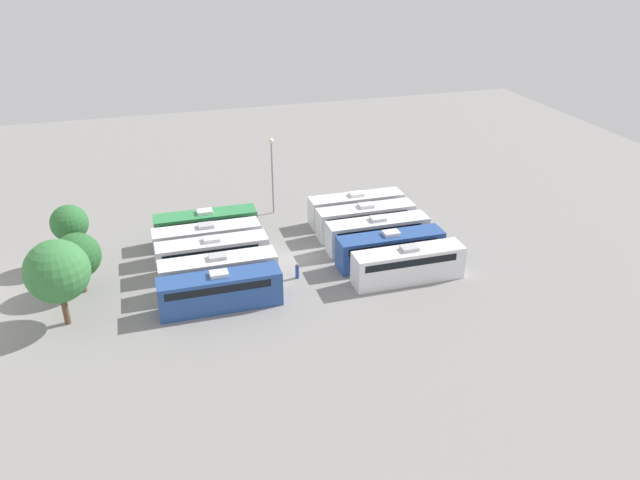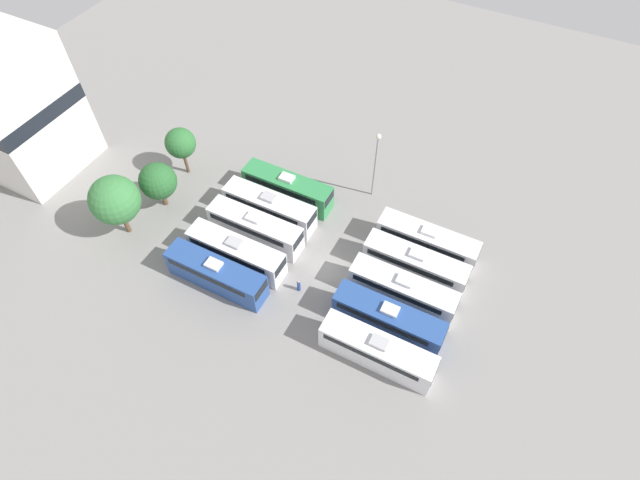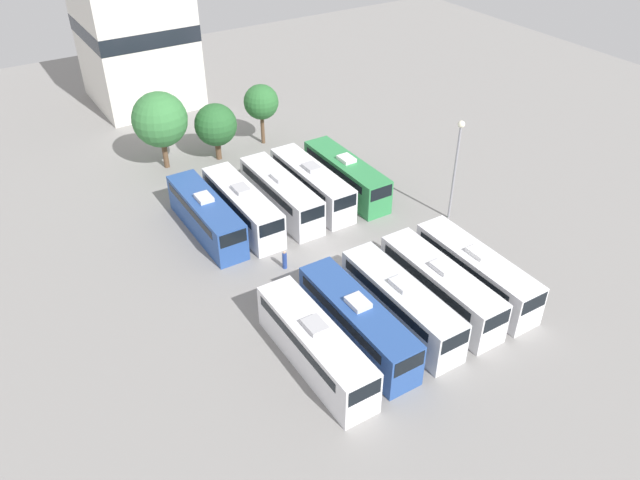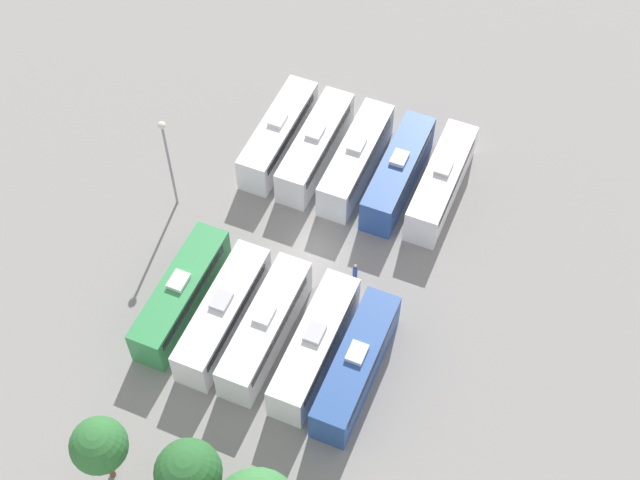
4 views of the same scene
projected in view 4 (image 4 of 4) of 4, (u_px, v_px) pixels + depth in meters
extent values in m
plane|color=gray|center=(315.00, 250.00, 68.89)|extent=(122.84, 122.84, 0.00)
cube|color=white|center=(441.00, 183.00, 70.82)|extent=(2.57, 10.83, 3.25)
cube|color=black|center=(441.00, 178.00, 69.93)|extent=(2.61, 9.21, 0.72)
cube|color=black|center=(463.00, 129.00, 73.05)|extent=(2.26, 0.08, 1.14)
cube|color=#B2B2B7|center=(444.00, 168.00, 69.37)|extent=(1.20, 1.60, 0.35)
cube|color=#284C93|center=(398.00, 173.00, 71.42)|extent=(2.57, 10.83, 3.25)
cube|color=black|center=(398.00, 168.00, 70.53)|extent=(2.61, 9.21, 0.72)
cube|color=black|center=(421.00, 120.00, 73.65)|extent=(2.26, 0.08, 1.14)
cube|color=silver|center=(399.00, 158.00, 69.97)|extent=(1.20, 1.60, 0.35)
cube|color=silver|center=(356.00, 160.00, 72.27)|extent=(2.57, 10.83, 3.25)
cube|color=black|center=(355.00, 154.00, 71.38)|extent=(2.61, 9.21, 0.72)
cube|color=black|center=(380.00, 108.00, 74.50)|extent=(2.26, 0.08, 1.14)
cube|color=silver|center=(357.00, 145.00, 70.82)|extent=(1.20, 1.60, 0.35)
cube|color=silver|center=(316.00, 147.00, 73.08)|extent=(2.57, 10.83, 3.25)
cube|color=black|center=(314.00, 142.00, 72.19)|extent=(2.61, 9.21, 0.72)
cube|color=black|center=(340.00, 96.00, 75.31)|extent=(2.26, 0.08, 1.14)
cube|color=silver|center=(315.00, 132.00, 71.63)|extent=(1.20, 1.60, 0.35)
cube|color=white|center=(279.00, 135.00, 73.90)|extent=(2.57, 10.83, 3.25)
cube|color=black|center=(277.00, 129.00, 73.01)|extent=(2.61, 9.21, 0.72)
cube|color=black|center=(304.00, 85.00, 76.13)|extent=(2.26, 0.08, 1.14)
cube|color=white|center=(278.00, 120.00, 72.45)|extent=(1.20, 1.60, 0.35)
cube|color=#284C93|center=(356.00, 366.00, 61.07)|extent=(2.57, 10.83, 3.25)
cube|color=black|center=(355.00, 362.00, 60.18)|extent=(2.61, 9.21, 0.72)
cube|color=black|center=(384.00, 297.00, 63.30)|extent=(2.26, 0.08, 1.14)
cube|color=silver|center=(357.00, 353.00, 59.62)|extent=(1.20, 1.60, 0.35)
cube|color=white|center=(315.00, 346.00, 61.98)|extent=(2.57, 10.83, 3.25)
cube|color=black|center=(313.00, 343.00, 61.09)|extent=(2.61, 9.21, 0.72)
cube|color=black|center=(344.00, 279.00, 64.21)|extent=(2.26, 0.08, 1.14)
cube|color=#B2B2B7|center=(315.00, 333.00, 60.53)|extent=(1.20, 1.60, 0.35)
cube|color=silver|center=(265.00, 328.00, 62.84)|extent=(2.57, 10.83, 3.25)
cube|color=black|center=(263.00, 324.00, 61.95)|extent=(2.61, 9.21, 0.72)
cube|color=black|center=(296.00, 263.00, 65.07)|extent=(2.26, 0.08, 1.14)
cube|color=silver|center=(264.00, 315.00, 61.39)|extent=(1.20, 1.60, 0.35)
cube|color=white|center=(223.00, 314.00, 63.52)|extent=(2.57, 10.83, 3.25)
cube|color=black|center=(221.00, 310.00, 62.64)|extent=(2.61, 9.21, 0.72)
cube|color=black|center=(255.00, 250.00, 65.76)|extent=(2.26, 0.08, 1.14)
cube|color=#B2B2B7|center=(221.00, 301.00, 62.07)|extent=(1.20, 1.60, 0.35)
cube|color=#338C4C|center=(182.00, 295.00, 64.51)|extent=(2.57, 10.83, 3.25)
cube|color=black|center=(178.00, 291.00, 63.62)|extent=(2.61, 9.21, 0.72)
cube|color=black|center=(214.00, 232.00, 66.74)|extent=(2.26, 0.08, 1.14)
cube|color=white|center=(178.00, 281.00, 63.06)|extent=(1.20, 1.60, 0.35)
cylinder|color=navy|center=(355.00, 272.00, 66.83)|extent=(0.36, 0.36, 1.38)
sphere|color=tan|center=(355.00, 266.00, 66.17)|extent=(0.24, 0.24, 0.24)
cylinder|color=gray|center=(170.00, 167.00, 68.21)|extent=(0.20, 0.20, 8.72)
sphere|color=#EAE5C6|center=(162.00, 125.00, 64.55)|extent=(0.60, 0.60, 0.60)
sphere|color=#28602D|center=(188.00, 473.00, 54.29)|extent=(4.25, 4.25, 4.25)
cylinder|color=brown|center=(108.00, 464.00, 56.77)|extent=(0.40, 0.40, 3.38)
sphere|color=#2D6B33|center=(99.00, 446.00, 54.39)|extent=(3.63, 3.63, 3.63)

